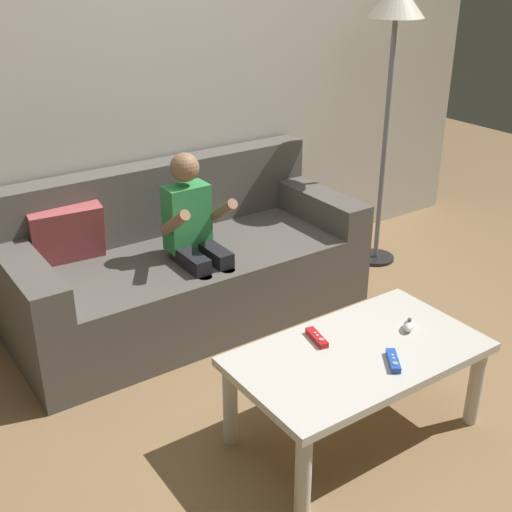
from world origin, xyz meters
The scene contains 9 objects.
ground_plane centered at (0.00, 0.00, 0.00)m, with size 9.47×9.47×0.00m, color olive.
wall_back centered at (0.00, 1.61, 1.25)m, with size 4.74×0.05×2.50m, color beige.
couch centered at (-0.07, 1.22, 0.28)m, with size 1.87×0.80×0.79m.
person_seated_on_couch centered at (-0.09, 1.04, 0.54)m, with size 0.32×0.39×0.94m.
coffee_table centered at (0.02, -0.05, 0.34)m, with size 1.01×0.57×0.40m.
game_remote_blue_near_edge centered at (0.07, -0.19, 0.41)m, with size 0.11×0.13×0.03m.
nunchuk_white centered at (0.30, -0.05, 0.42)m, with size 0.10×0.09×0.05m.
game_remote_red_far_corner centered at (-0.07, 0.10, 0.41)m, with size 0.06×0.14×0.03m.
floor_lamp centered at (1.29, 1.13, 1.46)m, with size 0.32×0.32×1.69m.
Camera 1 is at (-1.56, -1.64, 1.85)m, focal length 46.37 mm.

